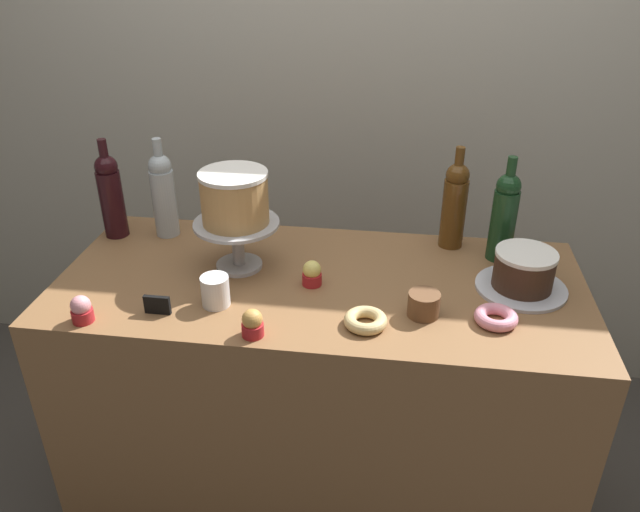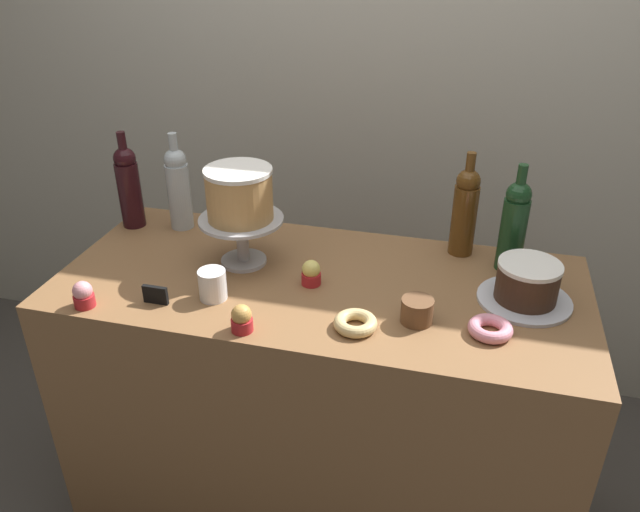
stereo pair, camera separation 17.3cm
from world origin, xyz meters
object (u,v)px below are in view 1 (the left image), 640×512
at_px(cake_stand_pedestal, 237,236).
at_px(donut_glazed, 365,320).
at_px(cookie_stack, 424,304).
at_px(chocolate_round_cake, 524,269).
at_px(wine_bottle_clear, 163,193).
at_px(white_layer_cake, 235,198).
at_px(cupcake_caramel, 252,324).
at_px(coffee_cup_ceramic, 215,291).
at_px(wine_bottle_dark_red, 111,194).
at_px(cupcake_strawberry, 82,310).
at_px(cupcake_lemon, 312,274).
at_px(price_sign_chalkboard, 157,305).
at_px(wine_bottle_amber, 454,203).
at_px(wine_bottle_green, 504,215).
at_px(donut_pink, 496,317).

distance_m(cake_stand_pedestal, donut_glazed, 0.48).
bearing_deg(cookie_stack, chocolate_round_cake, 31.44).
relative_size(cake_stand_pedestal, wine_bottle_clear, 0.77).
xyz_separation_m(white_layer_cake, cupcake_caramel, (0.12, -0.33, -0.19)).
bearing_deg(chocolate_round_cake, coffee_cup_ceramic, -166.85).
relative_size(wine_bottle_dark_red, coffee_cup_ceramic, 3.83).
bearing_deg(wine_bottle_clear, cake_stand_pedestal, -32.32).
height_order(white_layer_cake, wine_bottle_clear, wine_bottle_clear).
bearing_deg(white_layer_cake, cupcake_strawberry, -134.73).
distance_m(cupcake_lemon, coffee_cup_ceramic, 0.28).
distance_m(cupcake_strawberry, cookie_stack, 0.88).
distance_m(cake_stand_pedestal, price_sign_chalkboard, 0.32).
xyz_separation_m(white_layer_cake, chocolate_round_cake, (0.82, -0.02, -0.16)).
bearing_deg(wine_bottle_dark_red, cupcake_lemon, -18.09).
bearing_deg(wine_bottle_dark_red, price_sign_chalkboard, -54.65).
xyz_separation_m(wine_bottle_amber, cupcake_strawberry, (-0.96, -0.56, -0.11)).
bearing_deg(price_sign_chalkboard, wine_bottle_green, 25.25).
relative_size(white_layer_cake, donut_pink, 1.75).
height_order(cupcake_strawberry, donut_glazed, cupcake_strawberry).
bearing_deg(donut_glazed, wine_bottle_clear, 147.56).
bearing_deg(cupcake_caramel, wine_bottle_amber, 47.75).
xyz_separation_m(cake_stand_pedestal, coffee_cup_ceramic, (-0.01, -0.21, -0.06)).
bearing_deg(wine_bottle_dark_red, white_layer_cake, -18.70).
bearing_deg(white_layer_cake, cookie_stack, -18.62).
relative_size(wine_bottle_green, wine_bottle_dark_red, 1.00).
bearing_deg(cookie_stack, price_sign_chalkboard, -172.73).
bearing_deg(price_sign_chalkboard, cupcake_caramel, -12.70).
relative_size(white_layer_cake, coffee_cup_ceramic, 2.30).
distance_m(chocolate_round_cake, wine_bottle_amber, 0.32).
relative_size(chocolate_round_cake, cupcake_lemon, 2.26).
xyz_separation_m(white_layer_cake, cookie_stack, (0.54, -0.18, -0.19)).
bearing_deg(wine_bottle_green, coffee_cup_ceramic, -154.53).
relative_size(wine_bottle_amber, cupcake_lemon, 4.38).
distance_m(wine_bottle_clear, cupcake_strawberry, 0.53).
bearing_deg(wine_bottle_dark_red, chocolate_round_cake, -7.56).
distance_m(cake_stand_pedestal, cupcake_strawberry, 0.47).
distance_m(chocolate_round_cake, donut_pink, 0.20).
height_order(white_layer_cake, wine_bottle_dark_red, wine_bottle_dark_red).
xyz_separation_m(cookie_stack, price_sign_chalkboard, (-0.69, -0.09, -0.01)).
bearing_deg(price_sign_chalkboard, wine_bottle_dark_red, 125.35).
distance_m(price_sign_chalkboard, coffee_cup_ceramic, 0.15).
bearing_deg(donut_glazed, wine_bottle_dark_red, 154.43).
xyz_separation_m(cake_stand_pedestal, chocolate_round_cake, (0.82, -0.02, -0.04)).
bearing_deg(donut_pink, chocolate_round_cake, 63.41).
xyz_separation_m(chocolate_round_cake, cupcake_caramel, (-0.70, -0.32, -0.03)).
height_order(donut_pink, price_sign_chalkboard, price_sign_chalkboard).
xyz_separation_m(donut_glazed, cookie_stack, (0.15, 0.07, 0.02)).
height_order(wine_bottle_dark_red, cupcake_strawberry, wine_bottle_dark_red).
bearing_deg(wine_bottle_dark_red, cupcake_caramel, -40.31).
height_order(white_layer_cake, cookie_stack, white_layer_cake).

